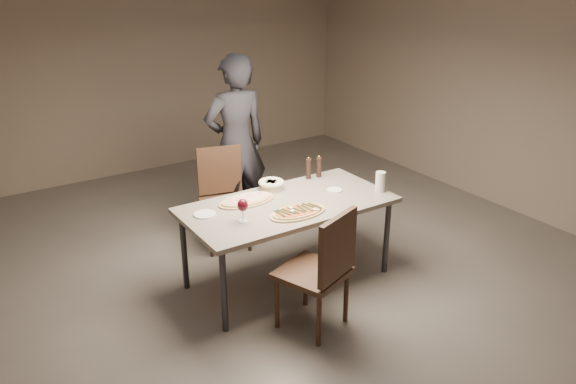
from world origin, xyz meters
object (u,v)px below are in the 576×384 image
carafe (380,182)px  chair_far (223,192)px  pepper_mill_left (319,167)px  dining_table (288,209)px  zucchini_pizza (298,212)px  ham_pizza (247,200)px  bread_basket (271,184)px  diner (236,144)px  chair_near (323,265)px

carafe → chair_far: bearing=128.4°
pepper_mill_left → dining_table: bearing=-148.3°
dining_table → zucchini_pizza: size_ratio=3.54×
ham_pizza → bread_basket: bread_basket is taller
pepper_mill_left → carafe: pepper_mill_left is taller
dining_table → pepper_mill_left: (0.59, 0.36, 0.16)m
chair_far → pepper_mill_left: bearing=153.8°
zucchini_pizza → diner: (0.22, 1.45, 0.15)m
zucchini_pizza → chair_far: chair_far is taller
carafe → diner: size_ratio=0.10×
pepper_mill_left → chair_far: size_ratio=0.22×
zucchini_pizza → ham_pizza: 0.50m
pepper_mill_left → chair_far: (-0.72, 0.62, -0.30)m
bread_basket → pepper_mill_left: size_ratio=1.08×
bread_basket → ham_pizza: bearing=-158.8°
pepper_mill_left → chair_far: 1.00m
zucchini_pizza → chair_near: chair_near is taller
zucchini_pizza → carafe: carafe is taller
dining_table → zucchini_pizza: 0.25m
zucchini_pizza → bread_basket: (0.10, 0.57, 0.03)m
carafe → chair_near: 1.17m
chair_near → bread_basket: bearing=58.1°
bread_basket → pepper_mill_left: pepper_mill_left is taller
dining_table → chair_far: size_ratio=1.85×
ham_pizza → chair_far: 0.81m
ham_pizza → carafe: carafe is taller
bread_basket → chair_far: bearing=105.3°
ham_pizza → chair_near: (0.10, -0.97, -0.21)m
bread_basket → carafe: bearing=-36.1°
ham_pizza → diner: size_ratio=0.28×
pepper_mill_left → diner: (-0.43, 0.86, 0.07)m
carafe → chair_far: (-0.96, 1.21, -0.30)m
bread_basket → carafe: size_ratio=1.27×
bread_basket → chair_near: (-0.22, -1.10, -0.24)m
pepper_mill_left → zucchini_pizza: bearing=-137.3°
ham_pizza → chair_far: chair_far is taller
chair_near → chair_far: chair_near is taller
dining_table → carafe: size_ratio=9.89×
dining_table → bread_basket: bearing=82.6°
chair_near → diner: (0.34, 1.98, 0.36)m
chair_far → diner: bearing=-125.7°
chair_near → diner: 2.04m
zucchini_pizza → pepper_mill_left: 0.88m
ham_pizza → bread_basket: size_ratio=2.24×
chair_near → carafe: bearing=7.1°
pepper_mill_left → chair_near: size_ratio=0.21×
chair_near → diner: diner is taller
zucchini_pizza → pepper_mill_left: bearing=40.0°
pepper_mill_left → diner: size_ratio=0.12×
dining_table → diner: bearing=82.4°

